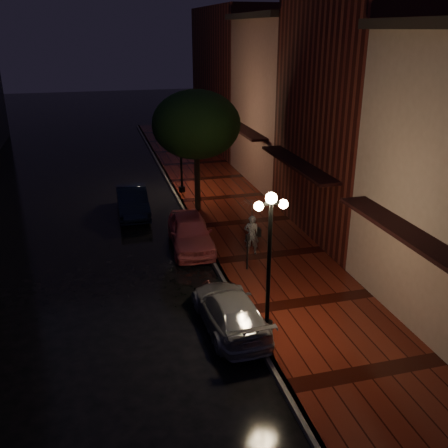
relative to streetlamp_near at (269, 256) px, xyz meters
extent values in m
plane|color=black|center=(-0.35, 5.00, -2.60)|extent=(120.00, 120.00, 0.00)
cube|color=#48140C|center=(1.90, 5.00, -2.53)|extent=(4.50, 60.00, 0.15)
cube|color=#595451|center=(-0.35, 5.00, -2.53)|extent=(0.25, 60.00, 0.15)
cube|color=#511914|center=(6.65, 7.00, 2.90)|extent=(5.00, 8.00, 11.00)
cube|color=#8C5951|center=(6.65, 15.00, 1.90)|extent=(5.00, 8.00, 9.00)
cube|color=#511914|center=(6.65, 25.00, 2.40)|extent=(5.00, 12.00, 10.00)
cylinder|color=black|center=(0.00, 0.00, -0.45)|extent=(0.12, 0.12, 4.00)
cylinder|color=black|center=(0.00, 0.00, -2.30)|extent=(0.36, 0.36, 0.30)
cube|color=black|center=(0.00, 0.00, 1.55)|extent=(0.70, 0.08, 0.08)
sphere|color=#FFD999|center=(0.00, 0.00, 1.70)|extent=(0.32, 0.32, 0.32)
sphere|color=#FFD999|center=(-0.35, 0.00, 1.50)|extent=(0.26, 0.26, 0.26)
sphere|color=#FFD999|center=(0.35, 0.00, 1.50)|extent=(0.26, 0.26, 0.26)
cylinder|color=black|center=(0.00, 14.00, -0.45)|extent=(0.12, 0.12, 4.00)
cylinder|color=black|center=(0.00, 14.00, -2.30)|extent=(0.36, 0.36, 0.30)
cube|color=black|center=(0.00, 14.00, 1.55)|extent=(0.70, 0.08, 0.08)
sphere|color=#FFD999|center=(0.00, 14.00, 1.70)|extent=(0.32, 0.32, 0.32)
sphere|color=#FFD999|center=(-0.35, 14.00, 1.50)|extent=(0.26, 0.26, 0.26)
sphere|color=#FFD999|center=(0.35, 14.00, 1.50)|extent=(0.26, 0.26, 0.26)
cylinder|color=black|center=(0.25, 11.00, -0.85)|extent=(0.28, 0.28, 3.20)
ellipsoid|color=black|center=(0.25, 11.00, 1.75)|extent=(4.16, 4.16, 3.20)
sphere|color=black|center=(0.95, 11.60, 1.15)|extent=(1.80, 1.80, 1.80)
sphere|color=black|center=(-0.35, 10.30, 1.25)|extent=(1.80, 1.80, 1.80)
imported|color=#CC5459|center=(-0.95, 6.80, -1.90)|extent=(1.90, 4.22, 1.41)
imported|color=black|center=(-2.91, 11.46, -1.93)|extent=(1.46, 4.10, 1.35)
imported|color=#929299|center=(-0.95, 0.65, -2.01)|extent=(1.82, 4.13, 1.18)
imported|color=white|center=(1.22, 5.32, -1.64)|extent=(0.67, 0.53, 1.61)
imported|color=silver|center=(1.22, 5.32, -0.62)|extent=(0.94, 0.96, 0.86)
cylinder|color=black|center=(1.22, 5.32, -1.27)|extent=(0.02, 0.02, 1.29)
cube|color=black|center=(1.49, 5.27, -1.54)|extent=(0.13, 0.30, 0.32)
cylinder|color=black|center=(0.65, 4.04, -1.87)|extent=(0.06, 0.06, 1.17)
cube|color=black|center=(0.65, 4.04, -1.18)|extent=(0.14, 0.12, 0.23)
camera|label=1|loc=(-4.45, -11.90, 5.92)|focal=40.00mm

